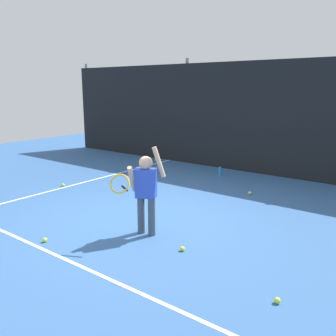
{
  "coord_description": "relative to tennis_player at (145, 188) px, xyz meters",
  "views": [
    {
      "loc": [
        3.83,
        -4.36,
        2.19
      ],
      "look_at": [
        0.22,
        0.37,
        0.85
      ],
      "focal_mm": 38.63,
      "sensor_mm": 36.0,
      "label": 1
    }
  ],
  "objects": [
    {
      "name": "ground_plane",
      "position": [
        -0.44,
        0.48,
        -0.73
      ],
      "size": [
        20.0,
        20.0,
        0.0
      ],
      "primitive_type": "plane",
      "color": "#335B93"
    },
    {
      "name": "court_line_baseline",
      "position": [
        -0.44,
        -1.26,
        -0.72
      ],
      "size": [
        9.0,
        0.05,
        0.0
      ],
      "primitive_type": "cube",
      "color": "white",
      "rests_on": "ground"
    },
    {
      "name": "court_line_sideline",
      "position": [
        -3.16,
        1.48,
        -0.72
      ],
      "size": [
        0.05,
        9.0,
        0.0
      ],
      "primitive_type": "cube",
      "color": "white",
      "rests_on": "ground"
    },
    {
      "name": "back_fence_windscreen",
      "position": [
        -0.44,
        4.8,
        0.69
      ],
      "size": [
        13.26,
        0.08,
        2.83
      ],
      "primitive_type": "cube",
      "color": "black",
      "rests_on": "ground"
    },
    {
      "name": "fence_post_0",
      "position": [
        -6.92,
        4.86,
        0.76
      ],
      "size": [
        0.09,
        0.09,
        2.98
      ],
      "primitive_type": "cylinder",
      "color": "slate",
      "rests_on": "ground"
    },
    {
      "name": "fence_post_1",
      "position": [
        -2.6,
        4.86,
        0.76
      ],
      "size": [
        0.09,
        0.09,
        2.98
      ],
      "primitive_type": "cylinder",
      "color": "slate",
      "rests_on": "ground"
    },
    {
      "name": "tennis_player",
      "position": [
        0.0,
        0.0,
        0.0
      ],
      "size": [
        0.51,
        0.8,
        1.35
      ],
      "rotation": [
        0.0,
        0.0,
        0.46
      ],
      "color": "#3F4C59",
      "rests_on": "ground"
    },
    {
      "name": "water_bottle",
      "position": [
        -0.95,
        3.96,
        -0.62
      ],
      "size": [
        0.07,
        0.07,
        0.22
      ],
      "primitive_type": "cylinder",
      "color": "#268CD8",
      "rests_on": "ground"
    },
    {
      "name": "tennis_ball_0",
      "position": [
        2.26,
        -0.54,
        -0.69
      ],
      "size": [
        0.07,
        0.07,
        0.07
      ],
      "primitive_type": "sphere",
      "color": "#CCE033",
      "rests_on": "ground"
    },
    {
      "name": "tennis_ball_2",
      "position": [
        0.78,
        -0.14,
        -0.69
      ],
      "size": [
        0.07,
        0.07,
        0.07
      ],
      "primitive_type": "sphere",
      "color": "#CCE033",
      "rests_on": "ground"
    },
    {
      "name": "tennis_ball_3",
      "position": [
        0.36,
        2.89,
        -0.69
      ],
      "size": [
        0.07,
        0.07,
        0.07
      ],
      "primitive_type": "sphere",
      "color": "#CCE033",
      "rests_on": "ground"
    },
    {
      "name": "tennis_ball_4",
      "position": [
        -0.97,
        -1.1,
        -0.69
      ],
      "size": [
        0.07,
        0.07,
        0.07
      ],
      "primitive_type": "sphere",
      "color": "#CCE033",
      "rests_on": "ground"
    },
    {
      "name": "tennis_ball_5",
      "position": [
        -3.25,
        0.92,
        -0.69
      ],
      "size": [
        0.07,
        0.07,
        0.07
      ],
      "primitive_type": "sphere",
      "color": "#CCE033",
      "rests_on": "ground"
    }
  ]
}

